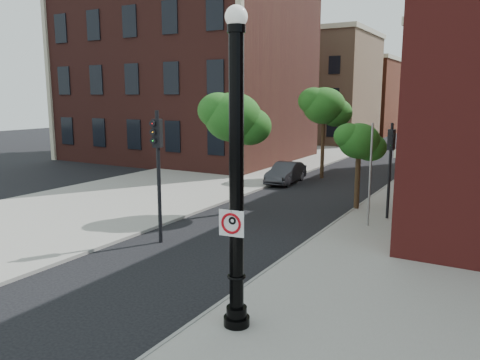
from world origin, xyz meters
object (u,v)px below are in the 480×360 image
Objects in this scene: no_parking_sign at (232,223)px; traffic_signal_left at (158,155)px; parked_car at (286,173)px; traffic_signal_right at (390,156)px; lamppost at (236,189)px.

no_parking_sign is 7.23m from traffic_signal_left.
traffic_signal_left reaches higher than parked_car.
traffic_signal_right reaches higher than no_parking_sign.
traffic_signal_left is (0.97, -13.17, 2.59)m from parked_car.
lamppost is 1.83× the size of parked_car.
parked_car is (-6.69, 17.40, -2.65)m from lamppost.
lamppost is 11.47m from traffic_signal_right.
lamppost reaches higher than parked_car.
no_parking_sign is 0.12× the size of traffic_signal_left.
lamppost is 0.74m from no_parking_sign.
lamppost is 18.83m from parked_car.
parked_car is 9.81m from traffic_signal_right.
no_parking_sign is 18.90m from parked_car.
lamppost is 7.11m from traffic_signal_left.
parked_car is at bearing 103.89° from no_parking_sign.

